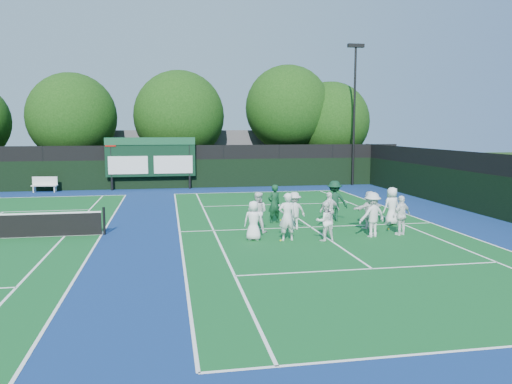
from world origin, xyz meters
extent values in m
plane|color=#17330D|center=(0.00, 0.00, 0.00)|extent=(120.00, 120.00, 0.00)
cube|color=navy|center=(-6.00, 1.00, 0.00)|extent=(34.00, 32.00, 0.01)
cube|color=#115723|center=(0.00, 1.00, 0.01)|extent=(10.97, 23.77, 0.00)
cube|color=white|center=(0.00, -10.88, 0.01)|extent=(10.97, 0.08, 0.00)
cube|color=white|center=(0.00, 12.88, 0.01)|extent=(10.97, 0.08, 0.00)
cube|color=white|center=(-5.49, 1.00, 0.01)|extent=(0.08, 23.77, 0.00)
cube|color=white|center=(5.49, 1.00, 0.01)|extent=(0.08, 23.77, 0.00)
cube|color=white|center=(-4.12, 1.00, 0.01)|extent=(0.08, 23.77, 0.00)
cube|color=white|center=(4.12, 1.00, 0.01)|extent=(0.08, 23.77, 0.00)
cube|color=white|center=(0.00, -5.40, 0.01)|extent=(8.23, 0.08, 0.00)
cube|color=white|center=(0.00, 7.40, 0.01)|extent=(8.23, 0.08, 0.00)
cube|color=white|center=(0.00, 1.00, 0.01)|extent=(0.08, 12.80, 0.00)
cube|color=white|center=(-14.00, 12.88, 0.01)|extent=(10.97, 0.08, 0.00)
cube|color=white|center=(-8.52, 1.00, 0.01)|extent=(0.08, 23.77, 0.00)
cube|color=white|center=(-9.88, 1.00, 0.01)|extent=(0.08, 23.77, 0.00)
cube|color=white|center=(-14.00, 7.40, 0.01)|extent=(8.23, 0.08, 0.00)
cube|color=black|center=(-6.00, 16.00, 1.00)|extent=(34.00, 0.08, 2.00)
cube|color=black|center=(-6.00, 16.00, 2.50)|extent=(34.00, 0.05, 1.00)
cube|color=black|center=(9.00, 1.00, 1.00)|extent=(0.08, 32.00, 2.00)
cube|color=black|center=(9.00, 1.00, 2.50)|extent=(0.05, 32.00, 1.00)
cylinder|color=black|center=(-9.60, 15.60, 1.75)|extent=(0.16, 0.16, 3.50)
cylinder|color=black|center=(-4.40, 15.60, 1.75)|extent=(0.16, 0.16, 3.50)
cube|color=black|center=(-7.00, 15.60, 2.20)|extent=(6.00, 0.15, 2.60)
cube|color=#154A2B|center=(-7.00, 15.50, 3.30)|extent=(6.00, 0.05, 0.50)
cube|color=white|center=(-8.50, 15.50, 1.70)|extent=(2.60, 0.04, 1.20)
cube|color=white|center=(-5.50, 15.50, 1.70)|extent=(2.60, 0.04, 1.20)
cube|color=#9E150D|center=(-9.60, 15.50, 3.20)|extent=(0.70, 0.04, 0.50)
cube|color=#59595E|center=(-2.00, 24.00, 2.00)|extent=(18.00, 6.00, 4.00)
cylinder|color=black|center=(7.50, 15.70, 5.00)|extent=(0.16, 0.16, 10.00)
cube|color=black|center=(7.50, 15.70, 10.00)|extent=(1.20, 0.30, 0.25)
cylinder|color=black|center=(-8.40, 1.00, 0.55)|extent=(0.10, 0.10, 1.10)
cube|color=silver|center=(-13.82, 15.30, 0.45)|extent=(1.65, 0.62, 0.06)
cube|color=silver|center=(-13.82, 15.46, 0.75)|extent=(1.61, 0.26, 0.54)
cube|color=silver|center=(-14.47, 15.30, 0.21)|extent=(0.11, 0.38, 0.43)
cube|color=silver|center=(-13.18, 15.30, 0.21)|extent=(0.11, 0.38, 0.43)
cylinder|color=black|center=(-12.65, 19.50, 1.28)|extent=(0.44, 0.44, 2.57)
sphere|color=#12370C|center=(-12.65, 19.50, 4.97)|extent=(6.40, 6.40, 6.40)
sphere|color=#12370C|center=(-12.05, 19.80, 4.33)|extent=(4.48, 4.48, 4.48)
cylinder|color=black|center=(-4.93, 19.50, 1.27)|extent=(0.44, 0.44, 2.53)
sphere|color=#12370C|center=(-4.93, 19.50, 5.08)|extent=(6.80, 6.80, 6.80)
sphere|color=#12370C|center=(-4.33, 19.80, 4.40)|extent=(4.76, 4.76, 4.76)
cylinder|color=black|center=(3.48, 19.50, 1.62)|extent=(0.44, 0.44, 3.24)
sphere|color=#12370C|center=(3.48, 19.50, 5.73)|extent=(6.64, 6.64, 6.64)
sphere|color=#12370C|center=(4.08, 19.80, 5.07)|extent=(4.65, 4.65, 4.65)
cylinder|color=black|center=(6.94, 19.50, 1.17)|extent=(0.44, 0.44, 2.33)
sphere|color=#12370C|center=(6.94, 19.50, 4.69)|extent=(6.30, 6.30, 6.30)
sphere|color=#12370C|center=(7.54, 19.80, 4.06)|extent=(4.41, 4.41, 4.41)
sphere|color=gold|center=(-1.86, -1.35, 0.03)|extent=(0.07, 0.07, 0.07)
sphere|color=gold|center=(2.99, -0.06, 0.03)|extent=(0.07, 0.07, 0.07)
sphere|color=gold|center=(-2.39, 0.52, 0.03)|extent=(0.07, 0.07, 0.07)
sphere|color=gold|center=(-0.93, 2.68, 0.03)|extent=(0.07, 0.07, 0.07)
sphere|color=gold|center=(2.72, 0.72, 0.03)|extent=(0.07, 0.07, 0.07)
imported|color=white|center=(-2.80, -0.96, 0.74)|extent=(0.83, 0.66, 1.49)
imported|color=white|center=(-1.60, -1.29, 0.90)|extent=(0.70, 0.49, 1.80)
imported|color=white|center=(-0.22, -1.54, 0.74)|extent=(0.77, 0.62, 1.48)
imported|color=silver|center=(1.77, -1.21, 0.86)|extent=(1.24, 0.91, 1.73)
imported|color=white|center=(3.02, -1.10, 0.78)|extent=(0.99, 0.70, 1.56)
imported|color=white|center=(-2.40, 0.41, 0.82)|extent=(0.98, 0.90, 1.65)
imported|color=silver|center=(-0.81, 0.70, 0.78)|extent=(1.11, 0.80, 1.56)
imported|color=white|center=(0.64, 0.51, 0.78)|extent=(0.98, 0.59, 1.56)
imported|color=white|center=(2.34, 0.39, 0.79)|extent=(1.53, 0.90, 1.58)
imported|color=white|center=(3.59, 0.94, 0.82)|extent=(0.91, 0.71, 1.64)
imported|color=#103D21|center=(-1.33, 2.24, 0.85)|extent=(0.73, 0.61, 1.71)
imported|color=#0E3520|center=(1.43, 2.20, 0.91)|extent=(1.29, 0.90, 1.83)
camera|label=1|loc=(-5.93, -18.94, 4.14)|focal=35.00mm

